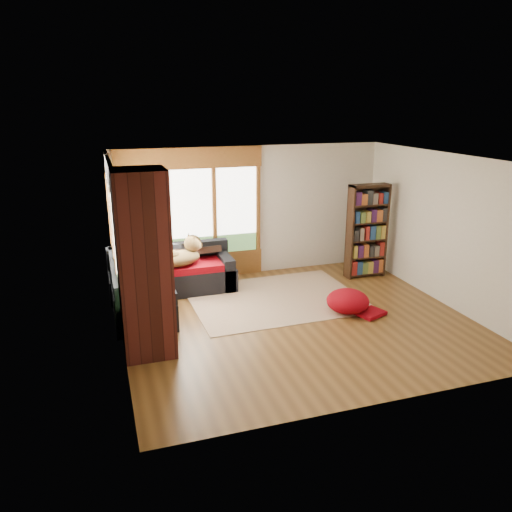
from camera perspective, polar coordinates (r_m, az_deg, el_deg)
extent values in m
plane|color=brown|center=(8.25, 4.63, -7.28)|extent=(5.50, 5.50, 0.00)
plane|color=white|center=(7.55, 5.11, 10.96)|extent=(5.50, 5.50, 0.00)
cube|color=silver|center=(10.09, -0.62, 5.14)|extent=(5.50, 0.04, 2.60)
cube|color=silver|center=(5.71, 14.56, -5.14)|extent=(5.50, 0.04, 2.60)
cube|color=silver|center=(7.24, -15.69, -0.44)|extent=(0.04, 5.00, 2.60)
cube|color=silver|center=(9.20, 20.90, 2.79)|extent=(0.04, 5.00, 2.60)
cube|color=brown|center=(9.77, -7.33, 4.89)|extent=(2.82, 0.10, 1.90)
cube|color=white|center=(9.77, -7.33, 4.89)|extent=(2.54, 0.09, 1.62)
cube|color=brown|center=(8.38, -15.93, 2.28)|extent=(0.10, 2.62, 1.90)
cube|color=white|center=(8.38, -15.93, 2.28)|extent=(0.09, 2.36, 1.62)
cube|color=#6C9052|center=(9.10, -16.19, 6.01)|extent=(0.03, 0.72, 0.90)
cube|color=#471914|center=(6.92, -12.65, -1.02)|extent=(0.70, 0.70, 2.60)
cube|color=black|center=(9.61, -9.23, -2.48)|extent=(2.20, 0.90, 0.42)
cube|color=black|center=(9.81, -9.67, 0.38)|extent=(2.20, 0.20, 0.38)
cube|color=black|center=(9.76, -3.46, -1.40)|extent=(0.20, 0.90, 0.60)
cube|color=#9B0611|center=(9.40, -9.80, -1.23)|extent=(1.90, 0.66, 0.12)
cube|color=black|center=(8.94, -12.70, -4.23)|extent=(0.90, 2.20, 0.42)
cube|color=black|center=(8.78, -15.14, -2.02)|extent=(0.20, 2.20, 0.38)
cube|color=black|center=(7.98, -12.01, -6.16)|extent=(0.90, 0.20, 0.60)
cube|color=#9B0611|center=(8.52, -11.78, -3.29)|extent=(0.66, 1.20, 0.12)
cube|color=#9B0611|center=(9.42, -12.45, -1.35)|extent=(0.66, 0.66, 0.12)
cube|color=beige|center=(9.06, 2.20, -4.88)|extent=(3.05, 2.36, 0.01)
cube|color=#321D10|center=(10.39, 14.39, 2.91)|extent=(0.04, 0.27, 1.88)
cube|color=#321D10|center=(10.00, 10.66, 2.62)|extent=(0.04, 0.27, 1.88)
cube|color=#321D10|center=(10.29, 12.22, 2.94)|extent=(0.81, 0.02, 1.88)
cube|color=#321D10|center=(10.44, 12.25, -1.91)|extent=(0.73, 0.25, 0.03)
cube|color=#321D10|center=(10.33, 12.37, -0.05)|extent=(0.73, 0.25, 0.03)
cube|color=#321D10|center=(10.23, 12.50, 1.86)|extent=(0.73, 0.25, 0.03)
cube|color=#321D10|center=(10.15, 12.63, 3.80)|extent=(0.73, 0.25, 0.03)
cube|color=#321D10|center=(10.07, 12.76, 5.77)|extent=(0.73, 0.25, 0.03)
cube|color=#321D10|center=(10.01, 12.90, 7.77)|extent=(0.73, 0.25, 0.03)
cube|color=#726659|center=(10.17, 12.62, 2.74)|extent=(0.69, 0.19, 1.72)
ellipsoid|color=#9B0611|center=(8.59, 10.45, -5.03)|extent=(0.95, 0.95, 0.39)
ellipsoid|color=brown|center=(9.14, -8.70, -0.03)|extent=(0.92, 0.77, 0.27)
sphere|color=brown|center=(9.24, -7.23, 1.06)|extent=(0.42, 0.42, 0.32)
cone|color=brown|center=(9.18, -7.54, 1.77)|extent=(0.15, 0.15, 0.14)
ellipsoid|color=#332118|center=(8.30, -11.23, -2.12)|extent=(0.51, 0.74, 0.24)
sphere|color=#332118|center=(8.50, -11.62, -0.85)|extent=(0.31, 0.31, 0.29)
cone|color=#332118|center=(8.43, -11.60, -0.20)|extent=(0.11, 0.11, 0.12)
cube|color=#302219|center=(9.75, -5.53, 1.47)|extent=(0.45, 0.12, 0.45)
cube|color=#302219|center=(9.65, -9.01, 1.16)|extent=(0.45, 0.12, 0.45)
cube|color=#302219|center=(9.12, -14.31, -0.12)|extent=(0.45, 0.12, 0.45)
cube|color=#302219|center=(8.07, -13.73, -2.35)|extent=(0.45, 0.12, 0.45)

